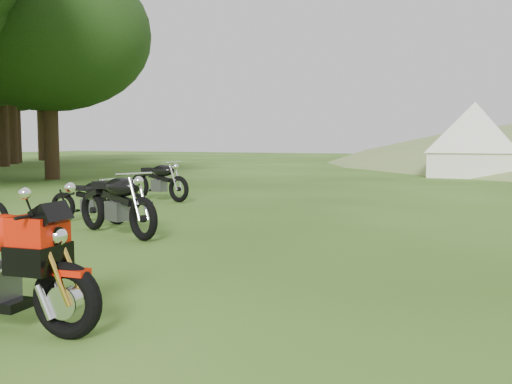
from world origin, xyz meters
The scene contains 6 objects.
ground centered at (0.00, 0.00, 0.00)m, with size 120.00×120.00×0.00m, color #26450E.
treeline centered at (-20.00, 15.00, 0.00)m, with size 28.00×32.00×14.00m, color black, non-canonical shape.
vintage_moto_a centered at (-4.31, 2.81, 0.44)m, with size 1.66×0.38×0.87m, color black, non-canonical shape.
vintage_moto_c centered at (-2.94, 1.97, 0.54)m, with size 2.05×0.48×1.08m, color black, non-canonical shape.
vintage_moto_d centered at (-5.55, 6.51, 0.53)m, with size 2.00×0.46×1.05m, color black, non-canonical shape.
tent_left centered at (0.23, 20.27, 1.45)m, with size 3.34×3.34×2.90m, color white, non-canonical shape.
Camera 1 is at (3.08, -4.90, 1.48)m, focal length 40.00 mm.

